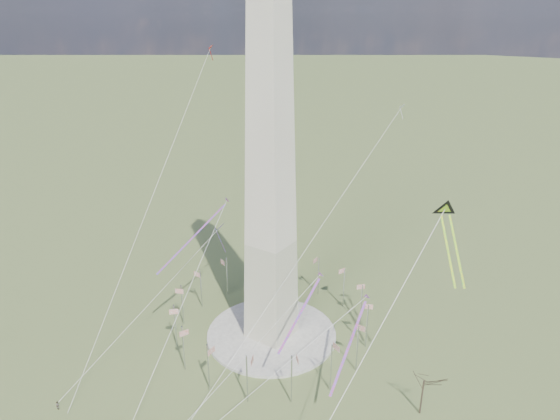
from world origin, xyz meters
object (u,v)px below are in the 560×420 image
Objects in this scene: washington_monument at (270,172)px; kite_delta_black at (446,215)px; person_west at (58,405)px; tree_near at (424,379)px.

kite_delta_black is at bearing 8.80° from washington_monument.
person_west is 96.94m from kite_delta_black.
washington_monument reaches higher than kite_delta_black.
washington_monument is 58.87m from tree_near.
kite_delta_black is (-2.98, 11.52, 34.26)m from tree_near.
tree_near is at bearing -145.97° from person_west.
kite_delta_black is at bearing -138.52° from person_west.
kite_delta_black reaches higher than tree_near.
washington_monument is 42.13m from kite_delta_black.
tree_near is 82.86m from person_west.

